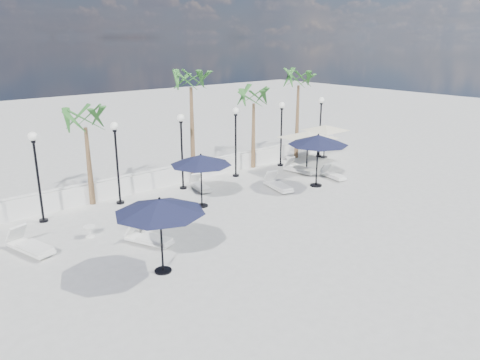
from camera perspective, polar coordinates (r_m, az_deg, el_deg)
ground at (r=19.37m, az=3.74°, el=-5.62°), size 100.00×100.00×0.00m
balustrade at (r=24.86m, az=-8.23°, el=0.53°), size 26.00×0.30×1.01m
lamppost_1 at (r=20.72m, az=-23.58°, el=1.74°), size 0.36×0.36×3.84m
lamppost_2 at (r=21.90m, az=-14.85°, el=3.37°), size 0.36×0.36×3.84m
lamppost_3 at (r=23.54m, az=-7.14°, el=4.73°), size 0.36×0.36×3.84m
lamppost_4 at (r=25.56m, az=-0.53°, el=5.83°), size 0.36×0.36×3.84m
lamppost_5 at (r=27.88m, az=5.07°, el=6.70°), size 0.36×0.36×3.84m
lamppost_6 at (r=30.42m, az=9.79°, el=7.39°), size 0.36×0.36×3.84m
palm_1 at (r=21.99m, az=-18.36°, el=6.49°), size 2.60×2.60×4.70m
palm_2 at (r=24.45m, az=-6.01°, el=11.45°), size 2.60×2.60×6.10m
palm_3 at (r=27.21m, az=1.68°, el=9.62°), size 2.60×2.60×4.90m
palm_4 at (r=29.70m, az=7.15°, el=11.62°), size 2.60×2.60×5.70m
lounger_0 at (r=18.60m, az=-24.22°, el=-7.28°), size 1.21×2.18×0.78m
lounger_2 at (r=17.97m, az=-11.05°, el=-6.95°), size 1.32×1.98×0.71m
lounger_3 at (r=19.11m, az=-11.50°, el=-5.60°), size 0.63×1.69×0.62m
lounger_4 at (r=23.84m, az=-4.89°, el=-0.70°), size 0.92×1.81×0.65m
lounger_5 at (r=23.86m, az=4.66°, el=-0.60°), size 1.09×2.09×0.75m
lounger_6 at (r=26.18m, az=11.27°, el=0.64°), size 0.87×1.77×0.64m
lounger_7 at (r=26.92m, az=7.29°, el=1.36°), size 0.91×2.05×0.74m
side_table_1 at (r=19.13m, az=-17.85°, el=-5.88°), size 0.46×0.46×0.45m
side_table_2 at (r=28.44m, az=5.99°, el=2.36°), size 0.51×0.51×0.50m
parasol_navy_left at (r=15.07m, az=-9.76°, el=-3.19°), size 2.96×2.96×2.61m
parasol_navy_mid at (r=20.94m, az=-4.80°, el=2.43°), size 2.78×2.78×2.50m
parasol_navy_right at (r=24.15m, az=9.50°, el=4.82°), size 3.10×3.10×2.78m
parasol_cream_sq_a at (r=30.42m, az=10.38°, el=6.57°), size 4.58×4.58×2.25m
parasol_cream_sq_b at (r=26.77m, az=8.30°, el=5.87°), size 5.09×5.09×2.55m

